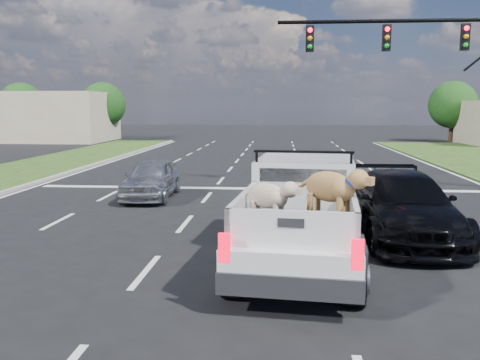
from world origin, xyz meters
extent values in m
plane|color=black|center=(0.00, 0.00, 0.00)|extent=(160.00, 160.00, 0.00)
cube|color=silver|center=(-5.25, 6.00, 0.01)|extent=(0.12, 60.00, 0.01)
cube|color=silver|center=(-1.75, 6.00, 0.01)|extent=(0.12, 60.00, 0.01)
cube|color=silver|center=(1.75, 6.00, 0.01)|extent=(0.12, 60.00, 0.01)
cube|color=silver|center=(5.25, 6.00, 0.01)|extent=(0.12, 60.00, 0.01)
cube|color=silver|center=(0.00, 10.00, 0.01)|extent=(17.00, 0.45, 0.01)
cylinder|color=black|center=(5.10, 10.50, 6.20)|extent=(9.00, 0.14, 0.14)
cube|color=black|center=(7.40, 10.50, 5.60)|extent=(0.30, 0.18, 0.95)
sphere|color=red|center=(7.40, 10.39, 5.90)|extent=(0.18, 0.18, 0.18)
cube|color=black|center=(4.60, 10.50, 5.60)|extent=(0.30, 0.18, 0.95)
sphere|color=red|center=(4.60, 10.39, 5.90)|extent=(0.18, 0.18, 0.18)
cube|color=black|center=(1.80, 10.50, 5.60)|extent=(0.30, 0.18, 0.95)
sphere|color=red|center=(1.80, 10.39, 5.90)|extent=(0.18, 0.18, 0.18)
cube|color=#C1B193|center=(-20.00, 36.00, 2.20)|extent=(10.00, 8.00, 4.40)
cylinder|color=#332114|center=(-24.00, 38.00, 1.08)|extent=(0.44, 0.44, 2.16)
sphere|color=#10370F|center=(-24.00, 38.00, 3.30)|extent=(4.20, 4.20, 4.20)
cylinder|color=#332114|center=(-16.00, 38.00, 1.08)|extent=(0.44, 0.44, 2.16)
sphere|color=#10370F|center=(-16.00, 38.00, 3.30)|extent=(4.20, 4.20, 4.20)
cylinder|color=#332114|center=(16.00, 38.00, 1.08)|extent=(0.44, 0.44, 2.16)
sphere|color=#10370F|center=(16.00, 38.00, 3.30)|extent=(4.20, 4.20, 4.20)
cylinder|color=black|center=(0.03, -1.15, 0.42)|extent=(0.39, 0.87, 0.84)
cylinder|color=black|center=(1.96, -1.34, 0.42)|extent=(0.39, 0.87, 0.84)
cylinder|color=black|center=(0.43, 2.93, 0.42)|extent=(0.39, 0.87, 0.84)
cylinder|color=black|center=(2.35, 2.75, 0.42)|extent=(0.39, 0.87, 0.84)
cube|color=silver|center=(1.20, 0.85, 0.73)|extent=(2.67, 6.06, 0.58)
cube|color=silver|center=(1.33, 2.23, 1.50)|extent=(2.28, 2.74, 0.95)
cube|color=black|center=(1.21, 0.98, 1.53)|extent=(1.72, 0.20, 0.69)
cylinder|color=black|center=(1.23, 1.13, 2.20)|extent=(1.99, 0.25, 0.06)
cube|color=black|center=(1.07, -0.45, 0.99)|extent=(2.24, 3.01, 0.07)
cube|color=silver|center=(0.13, -0.36, 1.31)|extent=(0.36, 2.83, 0.58)
cube|color=silver|center=(2.01, -0.54, 1.31)|extent=(0.36, 2.83, 0.58)
cube|color=silver|center=(0.94, -1.81, 1.31)|extent=(1.97, 0.28, 0.58)
cube|color=red|center=(-0.02, -1.95, 1.05)|extent=(0.18, 0.08, 0.44)
cube|color=red|center=(1.86, -2.13, 1.05)|extent=(0.18, 0.08, 0.44)
cube|color=black|center=(0.93, -1.97, 0.53)|extent=(2.15, 0.54, 0.33)
imported|color=#B1B3B8|center=(-3.63, 7.81, 0.66)|extent=(1.67, 3.94, 1.33)
imported|color=black|center=(3.68, 3.07, 0.76)|extent=(2.14, 5.26, 1.53)
camera|label=1|loc=(0.78, -9.06, 3.08)|focal=38.00mm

